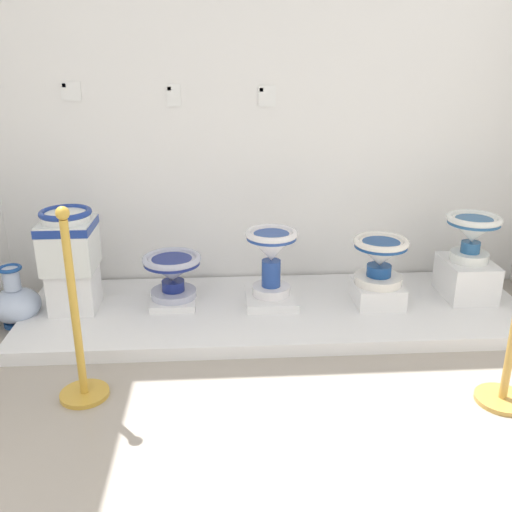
# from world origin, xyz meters

# --- Properties ---
(ground_plane) EXTENTS (5.68, 5.80, 0.02)m
(ground_plane) POSITION_xyz_m (1.84, 0.90, -0.01)
(ground_plane) COLOR #A3998C
(wall_back) EXTENTS (3.88, 0.06, 3.22)m
(wall_back) POSITION_xyz_m (1.84, 3.03, 1.61)
(wall_back) COLOR white
(wall_back) RESTS_ON ground_plane
(display_platform) EXTENTS (3.20, 1.03, 0.08)m
(display_platform) POSITION_xyz_m (1.84, 2.47, 0.04)
(display_platform) COLOR white
(display_platform) RESTS_ON ground_plane
(plinth_block_tall_cobalt) EXTENTS (0.28, 0.28, 0.28)m
(plinth_block_tall_cobalt) POSITION_xyz_m (0.56, 2.51, 0.22)
(plinth_block_tall_cobalt) COLOR white
(plinth_block_tall_cobalt) RESTS_ON display_platform
(antique_toilet_tall_cobalt) EXTENTS (0.32, 0.34, 0.38)m
(antique_toilet_tall_cobalt) POSITION_xyz_m (0.56, 2.51, 0.56)
(antique_toilet_tall_cobalt) COLOR white
(antique_toilet_tall_cobalt) RESTS_ON plinth_block_tall_cobalt
(plinth_block_leftmost) EXTENTS (0.29, 0.34, 0.04)m
(plinth_block_leftmost) POSITION_xyz_m (1.18, 2.56, 0.10)
(plinth_block_leftmost) COLOR white
(plinth_block_leftmost) RESTS_ON display_platform
(antique_toilet_leftmost) EXTENTS (0.38, 0.38, 0.28)m
(antique_toilet_leftmost) POSITION_xyz_m (1.18, 2.56, 0.31)
(antique_toilet_leftmost) COLOR #B2B5CC
(antique_toilet_leftmost) RESTS_ON plinth_block_leftmost
(plinth_block_squat_floral) EXTENTS (0.33, 0.38, 0.06)m
(plinth_block_squat_floral) POSITION_xyz_m (1.81, 2.53, 0.11)
(plinth_block_squat_floral) COLOR white
(plinth_block_squat_floral) RESTS_ON display_platform
(antique_toilet_squat_floral) EXTENTS (0.34, 0.34, 0.44)m
(antique_toilet_squat_floral) POSITION_xyz_m (1.81, 2.53, 0.44)
(antique_toilet_squat_floral) COLOR white
(antique_toilet_squat_floral) RESTS_ON plinth_block_squat_floral
(plinth_block_slender_white) EXTENTS (0.30, 0.33, 0.14)m
(plinth_block_slender_white) POSITION_xyz_m (2.51, 2.48, 0.15)
(plinth_block_slender_white) COLOR white
(plinth_block_slender_white) RESTS_ON display_platform
(antique_toilet_slender_white) EXTENTS (0.35, 0.35, 0.30)m
(antique_toilet_slender_white) POSITION_xyz_m (2.51, 2.48, 0.41)
(antique_toilet_slender_white) COLOR white
(antique_toilet_slender_white) RESTS_ON plinth_block_slender_white
(plinth_block_central_ornate) EXTENTS (0.31, 0.39, 0.25)m
(plinth_block_central_ornate) POSITION_xyz_m (3.13, 2.55, 0.21)
(plinth_block_central_ornate) COLOR white
(plinth_block_central_ornate) RESTS_ON display_platform
(antique_toilet_central_ornate) EXTENTS (0.35, 0.35, 0.31)m
(antique_toilet_central_ornate) POSITION_xyz_m (3.13, 2.55, 0.54)
(antique_toilet_central_ornate) COLOR white
(antique_toilet_central_ornate) RESTS_ON plinth_block_central_ornate
(info_placard_first) EXTENTS (0.13, 0.01, 0.12)m
(info_placard_first) POSITION_xyz_m (0.55, 3.00, 1.39)
(info_placard_first) COLOR white
(info_placard_second) EXTENTS (0.09, 0.01, 0.14)m
(info_placard_second) POSITION_xyz_m (1.21, 3.00, 1.36)
(info_placard_second) COLOR white
(info_placard_third) EXTENTS (0.12, 0.01, 0.13)m
(info_placard_third) POSITION_xyz_m (1.82, 3.00, 1.36)
(info_placard_third) COLOR white
(decorative_vase_companion) EXTENTS (0.31, 0.31, 0.39)m
(decorative_vase_companion) POSITION_xyz_m (0.20, 2.46, 0.15)
(decorative_vase_companion) COLOR #1C4997
(decorative_vase_companion) RESTS_ON ground_plane
(stanchion_post_near_left) EXTENTS (0.24, 0.24, 0.99)m
(stanchion_post_near_left) POSITION_xyz_m (0.80, 1.64, 0.30)
(stanchion_post_near_left) COLOR gold
(stanchion_post_near_left) RESTS_ON ground_plane
(stanchion_post_near_right) EXTENTS (0.26, 0.26, 0.97)m
(stanchion_post_near_right) POSITION_xyz_m (2.87, 1.46, 0.28)
(stanchion_post_near_right) COLOR #BF903F
(stanchion_post_near_right) RESTS_ON ground_plane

